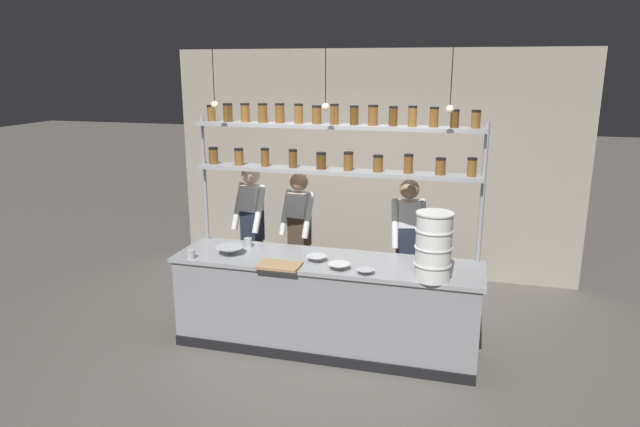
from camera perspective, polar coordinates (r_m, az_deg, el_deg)
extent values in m
plane|color=#5B5651|center=(5.90, 0.58, -13.11)|extent=(40.00, 40.00, 0.00)
cube|color=#9E9384|center=(7.64, 5.14, 4.98)|extent=(5.40, 0.12, 2.96)
cube|color=gray|center=(5.71, 0.59, -9.20)|extent=(2.94, 0.72, 0.88)
cube|color=#999BA0|center=(5.54, 0.60, -4.84)|extent=(3.00, 0.76, 0.04)
cube|color=black|center=(5.57, -0.41, -14.34)|extent=(2.94, 0.03, 0.10)
cylinder|color=#999BA0|center=(6.26, -11.27, -0.69)|extent=(0.04, 0.04, 2.25)
cylinder|color=#999BA0|center=(5.62, 15.63, -2.68)|extent=(0.04, 0.04, 2.25)
cube|color=#999BA0|center=(5.64, 1.48, 4.23)|extent=(2.84, 0.28, 0.04)
cylinder|color=brown|center=(6.07, -10.60, 5.62)|extent=(0.10, 0.10, 0.15)
cylinder|color=black|center=(6.05, -10.64, 6.43)|extent=(0.10, 0.10, 0.02)
cylinder|color=brown|center=(5.95, -8.10, 5.55)|extent=(0.09, 0.09, 0.15)
cylinder|color=black|center=(5.93, -8.13, 6.37)|extent=(0.09, 0.09, 0.02)
cylinder|color=brown|center=(5.84, -5.51, 5.53)|extent=(0.08, 0.08, 0.17)
cylinder|color=black|center=(5.82, -5.53, 6.43)|extent=(0.09, 0.09, 0.02)
cylinder|color=brown|center=(5.74, -2.72, 5.42)|extent=(0.08, 0.08, 0.16)
cylinder|color=black|center=(5.73, -2.73, 6.33)|extent=(0.09, 0.09, 0.02)
cylinder|color=#513314|center=(5.66, 0.12, 5.20)|extent=(0.10, 0.10, 0.15)
cylinder|color=black|center=(5.65, 0.12, 6.03)|extent=(0.10, 0.10, 0.02)
cylinder|color=brown|center=(5.59, 2.86, 5.15)|extent=(0.09, 0.09, 0.16)
cylinder|color=black|center=(5.58, 2.87, 6.07)|extent=(0.09, 0.09, 0.02)
cylinder|color=brown|center=(5.54, 5.82, 4.91)|extent=(0.10, 0.10, 0.14)
cylinder|color=black|center=(5.53, 5.84, 5.73)|extent=(0.10, 0.10, 0.02)
cylinder|color=brown|center=(5.50, 8.83, 4.84)|extent=(0.09, 0.09, 0.16)
cylinder|color=black|center=(5.48, 8.87, 5.78)|extent=(0.09, 0.09, 0.02)
cylinder|color=brown|center=(5.47, 11.96, 4.54)|extent=(0.09, 0.09, 0.14)
cylinder|color=black|center=(5.46, 12.00, 5.37)|extent=(0.10, 0.10, 0.02)
cylinder|color=brown|center=(5.46, 14.94, 4.41)|extent=(0.09, 0.09, 0.15)
cylinder|color=black|center=(5.45, 15.00, 5.31)|extent=(0.09, 0.09, 0.02)
cube|color=#999BA0|center=(5.58, 1.51, 8.72)|extent=(2.84, 0.28, 0.04)
cylinder|color=brown|center=(6.01, -10.80, 9.74)|extent=(0.08, 0.08, 0.14)
cylinder|color=black|center=(6.01, -10.84, 10.51)|extent=(0.09, 0.09, 0.02)
cylinder|color=brown|center=(5.94, -9.19, 9.85)|extent=(0.09, 0.09, 0.16)
cylinder|color=black|center=(5.93, -9.23, 10.74)|extent=(0.10, 0.10, 0.02)
cylinder|color=brown|center=(5.86, -7.49, 9.88)|extent=(0.09, 0.09, 0.17)
cylinder|color=black|center=(5.85, -7.52, 10.80)|extent=(0.09, 0.09, 0.02)
cylinder|color=brown|center=(5.79, -5.76, 9.89)|extent=(0.09, 0.09, 0.17)
cylinder|color=black|center=(5.78, -5.78, 10.83)|extent=(0.10, 0.10, 0.02)
cylinder|color=brown|center=(5.73, -4.04, 9.89)|extent=(0.09, 0.09, 0.17)
cylinder|color=black|center=(5.72, -4.06, 10.85)|extent=(0.09, 0.09, 0.02)
cylinder|color=brown|center=(5.67, -2.14, 9.86)|extent=(0.09, 0.09, 0.17)
cylinder|color=black|center=(5.66, -2.15, 10.83)|extent=(0.09, 0.09, 0.02)
cylinder|color=brown|center=(5.62, -0.33, 9.76)|extent=(0.09, 0.09, 0.16)
cylinder|color=black|center=(5.61, -0.33, 10.67)|extent=(0.09, 0.09, 0.02)
cylinder|color=brown|center=(5.57, 1.45, 9.81)|extent=(0.08, 0.08, 0.18)
cylinder|color=black|center=(5.56, 1.46, 10.82)|extent=(0.08, 0.08, 0.02)
cylinder|color=#513314|center=(5.53, 3.44, 9.68)|extent=(0.08, 0.08, 0.16)
cylinder|color=black|center=(5.52, 3.46, 10.64)|extent=(0.08, 0.08, 0.02)
cylinder|color=brown|center=(5.49, 5.32, 9.66)|extent=(0.09, 0.09, 0.17)
cylinder|color=black|center=(5.48, 5.34, 10.67)|extent=(0.10, 0.10, 0.02)
cylinder|color=#513314|center=(5.46, 7.33, 9.54)|extent=(0.08, 0.08, 0.16)
cylinder|color=black|center=(5.45, 7.36, 10.51)|extent=(0.08, 0.08, 0.02)
cylinder|color=brown|center=(5.44, 9.23, 9.49)|extent=(0.08, 0.08, 0.17)
cylinder|color=black|center=(5.43, 9.28, 10.49)|extent=(0.08, 0.08, 0.02)
cylinder|color=brown|center=(5.42, 11.33, 9.34)|extent=(0.08, 0.08, 0.17)
cylinder|color=black|center=(5.41, 11.38, 10.32)|extent=(0.08, 0.08, 0.02)
cylinder|color=#513314|center=(5.41, 13.31, 9.13)|extent=(0.08, 0.08, 0.15)
cylinder|color=black|center=(5.41, 13.36, 10.00)|extent=(0.08, 0.08, 0.02)
cylinder|color=brown|center=(5.41, 15.32, 8.99)|extent=(0.08, 0.08, 0.14)
cylinder|color=black|center=(5.40, 15.38, 9.85)|extent=(0.08, 0.08, 0.02)
cylinder|color=black|center=(6.76, -7.19, -5.81)|extent=(0.11, 0.11, 0.81)
cylinder|color=black|center=(6.67, -6.08, -6.06)|extent=(0.11, 0.11, 0.81)
cube|color=#232838|center=(6.53, -6.79, -1.17)|extent=(0.25, 0.22, 0.35)
cube|color=white|center=(6.45, -6.87, 1.54)|extent=(0.26, 0.23, 0.29)
sphere|color=beige|center=(6.40, -6.94, 3.89)|extent=(0.21, 0.21, 0.21)
cylinder|color=white|center=(6.52, -8.19, 0.74)|extent=(0.13, 0.26, 0.53)
cylinder|color=white|center=(6.35, -6.11, 0.44)|extent=(0.13, 0.26, 0.53)
cylinder|color=black|center=(6.66, -2.63, -6.20)|extent=(0.11, 0.11, 0.77)
cylinder|color=black|center=(6.58, -1.41, -6.42)|extent=(0.11, 0.11, 0.77)
cube|color=#473828|center=(6.44, -2.07, -1.73)|extent=(0.25, 0.21, 0.33)
cube|color=white|center=(6.37, -2.09, 0.89)|extent=(0.25, 0.22, 0.27)
sphere|color=#A37A5B|center=(6.31, -2.12, 3.16)|extent=(0.20, 0.20, 0.20)
cylinder|color=white|center=(6.41, -3.48, 0.12)|extent=(0.11, 0.25, 0.51)
cylinder|color=white|center=(6.27, -1.19, -0.18)|extent=(0.11, 0.25, 0.51)
cylinder|color=black|center=(6.28, 7.81, -7.60)|extent=(0.11, 0.11, 0.77)
cylinder|color=black|center=(6.30, 9.27, -7.58)|extent=(0.11, 0.11, 0.77)
cube|color=#232838|center=(6.11, 8.73, -2.77)|extent=(0.25, 0.22, 0.33)
cube|color=white|center=(6.02, 8.84, 0.00)|extent=(0.26, 0.23, 0.27)
sphere|color=#A37A5B|center=(5.96, 8.94, 2.41)|extent=(0.20, 0.20, 0.20)
cylinder|color=white|center=(5.97, 7.50, -0.99)|extent=(0.12, 0.25, 0.51)
cylinder|color=white|center=(6.01, 10.25, -1.00)|extent=(0.12, 0.25, 0.51)
cylinder|color=white|center=(5.12, 11.15, -5.74)|extent=(0.31, 0.31, 0.14)
cylinder|color=silver|center=(5.09, 11.19, -4.94)|extent=(0.33, 0.33, 0.01)
cylinder|color=white|center=(5.07, 11.23, -4.13)|extent=(0.31, 0.31, 0.14)
cylinder|color=silver|center=(5.04, 11.27, -3.31)|extent=(0.33, 0.33, 0.01)
cylinder|color=white|center=(5.02, 11.32, -2.49)|extent=(0.31, 0.31, 0.14)
cylinder|color=silver|center=(5.00, 11.36, -1.65)|extent=(0.33, 0.33, 0.01)
cylinder|color=white|center=(4.98, 11.40, -0.81)|extent=(0.31, 0.31, 0.14)
cylinder|color=silver|center=(4.96, 11.45, 0.03)|extent=(0.33, 0.33, 0.01)
cube|color=#A88456|center=(5.36, -4.11, -5.20)|extent=(0.40, 0.26, 0.02)
cylinder|color=silver|center=(5.28, 1.92, -5.55)|extent=(0.09, 0.09, 0.01)
cone|color=silver|center=(5.27, 1.92, -5.32)|extent=(0.21, 0.21, 0.06)
cylinder|color=#B2B7BC|center=(5.18, 4.54, -5.99)|extent=(0.07, 0.07, 0.01)
cone|color=#B2B7BC|center=(5.18, 4.55, -5.82)|extent=(0.16, 0.16, 0.05)
cylinder|color=#B2B7BC|center=(5.76, -8.98, -3.98)|extent=(0.13, 0.13, 0.01)
cone|color=#B2B7BC|center=(5.75, -9.00, -3.67)|extent=(0.28, 0.28, 0.08)
cylinder|color=silver|center=(5.50, -0.35, -4.73)|extent=(0.09, 0.09, 0.01)
cone|color=silver|center=(5.49, -0.35, -4.52)|extent=(0.20, 0.20, 0.05)
cylinder|color=#B2B7BC|center=(5.95, -7.21, -2.91)|extent=(0.08, 0.08, 0.10)
cylinder|color=#B2B7BC|center=(5.70, -12.80, -3.98)|extent=(0.08, 0.08, 0.09)
cylinder|color=black|center=(5.61, -10.62, 13.33)|extent=(0.01, 0.01, 0.53)
sphere|color=#F9E5B2|center=(5.62, -10.49, 10.65)|extent=(0.07, 0.07, 0.07)
cylinder|color=black|center=(5.23, 0.56, 13.50)|extent=(0.01, 0.01, 0.53)
sphere|color=#F9E5B2|center=(5.24, 0.55, 10.62)|extent=(0.07, 0.07, 0.07)
cylinder|color=black|center=(5.06, 13.03, 13.11)|extent=(0.01, 0.01, 0.53)
sphere|color=#F9E5B2|center=(5.08, 12.86, 10.13)|extent=(0.07, 0.07, 0.07)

